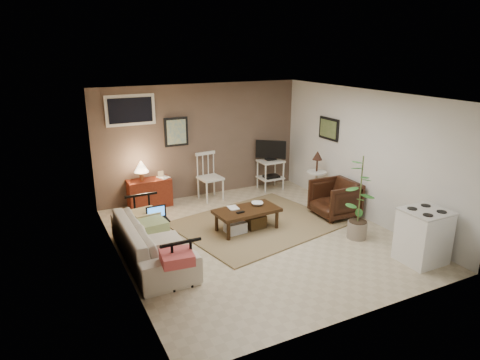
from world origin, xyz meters
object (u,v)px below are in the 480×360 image
red_console (149,190)px  potted_plant (360,195)px  armchair (335,197)px  coffee_table (247,218)px  spindle_chair (210,178)px  tv_stand (271,164)px  side_table (317,171)px  stove (423,236)px  sofa (151,234)px

red_console → potted_plant: 4.14m
armchair → potted_plant: bearing=-14.2°
coffee_table → spindle_chair: (0.07, 1.81, 0.23)m
tv_stand → side_table: size_ratio=1.04×
red_console → tv_stand: (2.76, -0.14, 0.26)m
spindle_chair → tv_stand: size_ratio=0.88×
potted_plant → stove: size_ratio=1.75×
tv_stand → red_console: bearing=177.1°
armchair → red_console: bearing=-123.2°
potted_plant → stove: bearing=-74.0°
sofa → red_console: (0.56, 2.23, -0.07)m
sofa → tv_stand: (3.32, 2.09, 0.18)m
tv_stand → stove: tv_stand is taller
red_console → tv_stand: 2.78m
tv_stand → coffee_table: bearing=-130.6°
spindle_chair → potted_plant: (1.48, -2.91, 0.31)m
coffee_table → red_console: bearing=121.9°
side_table → potted_plant: bearing=-103.7°
red_console → spindle_chair: bearing=-6.3°
coffee_table → potted_plant: bearing=-35.4°
spindle_chair → armchair: size_ratio=1.29×
potted_plant → side_table: bearing=76.3°
side_table → stove: (-0.13, -2.86, -0.26)m
side_table → armchair: (-0.17, -0.84, -0.29)m
tv_stand → potted_plant: (-0.00, -2.91, 0.18)m
coffee_table → spindle_chair: size_ratio=1.17×
spindle_chair → potted_plant: bearing=-63.0°
sofa → spindle_chair: bearing=-41.3°
spindle_chair → armchair: (1.75, -1.96, -0.08)m
sofa → side_table: size_ratio=1.95×
side_table → potted_plant: 1.84m
red_console → spindle_chair: spindle_chair is taller
side_table → armchair: size_ratio=1.41×
red_console → potted_plant: size_ratio=0.68×
tv_stand → stove: 4.00m
coffee_table → potted_plant: 1.97m
coffee_table → stove: (1.86, -2.17, 0.18)m
tv_stand → stove: bearing=-85.6°
spindle_chair → red_console: bearing=173.7°
red_console → spindle_chair: size_ratio=0.99×
armchair → stove: stove is taller
coffee_table → stove: stove is taller
coffee_table → sofa: bearing=-170.9°
potted_plant → stove: potted_plant is taller
coffee_table → armchair: size_ratio=1.51×
sofa → stove: bearing=-117.5°
stove → tv_stand: bearing=94.4°
side_table → stove: 2.87m
coffee_table → spindle_chair: 1.83m
stove → coffee_table: bearing=130.5°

